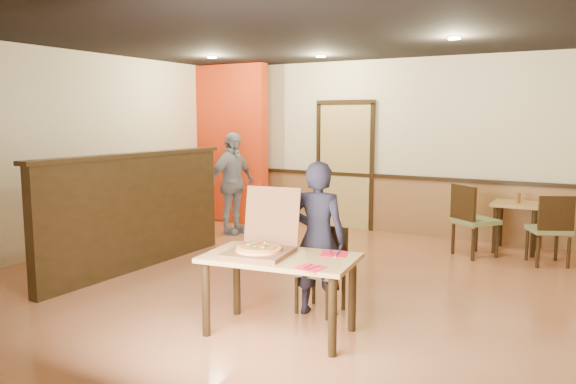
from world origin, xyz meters
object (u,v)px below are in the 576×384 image
side_chair_left (471,218)px  side_chair_right (551,227)px  main_table (280,268)px  side_table (517,215)px  diner (318,239)px  passerby (232,183)px  condiment (518,198)px  pizza_box (261,246)px  diner_chair (324,265)px

side_chair_left → side_chair_right: 0.98m
main_table → side_table: (1.37, 4.23, -0.06)m
side_chair_right → diner: diner is taller
main_table → passerby: size_ratio=0.84×
passerby → condiment: size_ratio=11.81×
pizza_box → condiment: 4.49m
main_table → pizza_box: 0.25m
diner → side_table: bearing=-119.0°
diner → condiment: bearing=-119.4°
side_chair_left → side_table: (0.49, 0.61, -0.01)m
main_table → diner: 0.61m
diner_chair → diner: 0.32m
pizza_box → condiment: size_ratio=4.95×
diner_chair → side_chair_left: 3.01m
main_table → condiment: (1.39, 4.19, 0.18)m
diner_chair → pizza_box: 0.85m
diner_chair → passerby: 3.90m
side_chair_right → side_table: 0.78m
diner_chair → condiment: condiment is taller
side_chair_left → side_chair_right: size_ratio=1.07×
diner_chair → diner: size_ratio=0.55×
side_chair_right → passerby: bearing=-22.4°
side_table → passerby: size_ratio=0.42×
diner → passerby: 3.98m
diner → pizza_box: 0.66m
main_table → side_chair_right: bearing=55.4°
condiment → side_chair_right: bearing=-50.6°
passerby → pizza_box: size_ratio=2.39×
diner → passerby: bearing=-52.7°
pizza_box → diner_chair: bearing=63.4°
side_chair_left → passerby: size_ratio=0.60×
condiment → diner: bearing=-110.0°
diner → main_table: bearing=73.5°
side_table → diner: bearing=-109.7°
diner_chair → side_table: size_ratio=1.18×
diner_chair → side_table: bearing=72.2°
diner → condiment: 3.83m
diner_chair → passerby: size_ratio=0.50×
passerby → diner: bearing=-124.4°
diner_chair → pizza_box: bearing=-105.7°
passerby → condiment: (4.21, 0.86, -0.06)m
condiment → passerby: bearing=-168.4°
side_table → pizza_box: size_ratio=1.01×
diner_chair → side_chair_left: bearing=77.0°
pizza_box → diner: bearing=58.9°
side_chair_right → diner: bearing=33.5°
side_chair_right → side_table: size_ratio=1.32×
diner → pizza_box: size_ratio=2.15×
main_table → side_table: bearing=64.6°
side_chair_left → passerby: 3.72m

